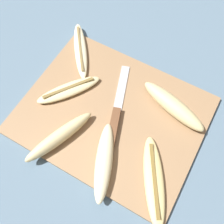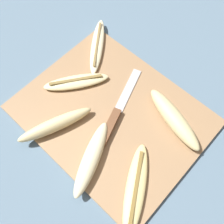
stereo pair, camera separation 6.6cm
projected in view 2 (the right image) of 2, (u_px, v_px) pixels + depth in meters
ground_plane at (112, 116)px, 0.68m from camera, size 4.00×4.00×0.00m
cutting_board at (112, 115)px, 0.67m from camera, size 0.45×0.36×0.01m
knife at (114, 119)px, 0.65m from camera, size 0.10×0.23×0.02m
banana_golden_short at (136, 188)px, 0.58m from camera, size 0.15×0.20×0.02m
banana_soft_right at (77, 81)px, 0.70m from camera, size 0.13×0.17×0.02m
banana_pale_long at (91, 158)px, 0.60m from camera, size 0.11×0.19×0.03m
banana_mellow_near at (174, 119)px, 0.64m from camera, size 0.19×0.09×0.04m
banana_ripe_center at (55, 125)px, 0.63m from camera, size 0.10×0.19×0.04m
banana_bright_far at (97, 46)px, 0.75m from camera, size 0.15×0.18×0.02m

